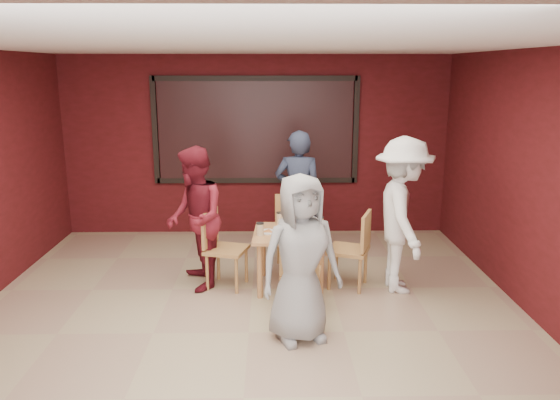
{
  "coord_description": "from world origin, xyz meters",
  "views": [
    {
      "loc": [
        0.22,
        -5.02,
        2.59
      ],
      "look_at": [
        0.34,
        1.19,
        1.08
      ],
      "focal_mm": 35.0,
      "sensor_mm": 36.0,
      "label": 1
    }
  ],
  "objects_px": {
    "chair_right": "(355,245)",
    "diner_right": "(403,215)",
    "chair_back": "(294,227)",
    "diner_left": "(195,219)",
    "diner_front": "(301,259)",
    "diner_back": "(298,195)",
    "chair_front": "(300,270)",
    "dining_table": "(291,238)",
    "chair_left": "(220,244)"
  },
  "relations": [
    {
      "from": "chair_left",
      "to": "chair_right",
      "type": "relative_size",
      "value": 1.0
    },
    {
      "from": "chair_right",
      "to": "chair_back",
      "type": "bearing_deg",
      "value": 132.93
    },
    {
      "from": "chair_right",
      "to": "chair_front",
      "type": "bearing_deg",
      "value": -135.18
    },
    {
      "from": "chair_back",
      "to": "diner_front",
      "type": "xyz_separation_m",
      "value": [
        -0.02,
        -2.02,
        0.28
      ]
    },
    {
      "from": "chair_back",
      "to": "diner_left",
      "type": "relative_size",
      "value": 0.56
    },
    {
      "from": "dining_table",
      "to": "chair_right",
      "type": "relative_size",
      "value": 0.97
    },
    {
      "from": "chair_right",
      "to": "diner_right",
      "type": "xyz_separation_m",
      "value": [
        0.54,
        -0.06,
        0.39
      ]
    },
    {
      "from": "chair_back",
      "to": "chair_left",
      "type": "height_order",
      "value": "chair_back"
    },
    {
      "from": "chair_front",
      "to": "chair_right",
      "type": "xyz_separation_m",
      "value": [
        0.69,
        0.69,
        0.04
      ]
    },
    {
      "from": "chair_back",
      "to": "diner_front",
      "type": "relative_size",
      "value": 0.58
    },
    {
      "from": "diner_back",
      "to": "diner_left",
      "type": "height_order",
      "value": "diner_back"
    },
    {
      "from": "chair_left",
      "to": "diner_left",
      "type": "height_order",
      "value": "diner_left"
    },
    {
      "from": "diner_front",
      "to": "diner_right",
      "type": "distance_m",
      "value": 1.74
    },
    {
      "from": "chair_front",
      "to": "chair_back",
      "type": "relative_size",
      "value": 0.9
    },
    {
      "from": "chair_back",
      "to": "diner_back",
      "type": "relative_size",
      "value": 0.54
    },
    {
      "from": "diner_front",
      "to": "diner_right",
      "type": "height_order",
      "value": "diner_right"
    },
    {
      "from": "chair_back",
      "to": "chair_right",
      "type": "bearing_deg",
      "value": -47.07
    },
    {
      "from": "diner_front",
      "to": "diner_back",
      "type": "xyz_separation_m",
      "value": [
        0.1,
        2.41,
        0.07
      ]
    },
    {
      "from": "dining_table",
      "to": "chair_back",
      "type": "distance_m",
      "value": 0.73
    },
    {
      "from": "chair_back",
      "to": "diner_right",
      "type": "bearing_deg",
      "value": -33.45
    },
    {
      "from": "chair_front",
      "to": "diner_left",
      "type": "bearing_deg",
      "value": 148.27
    },
    {
      "from": "dining_table",
      "to": "diner_right",
      "type": "xyz_separation_m",
      "value": [
        1.31,
        -0.1,
        0.31
      ]
    },
    {
      "from": "chair_back",
      "to": "diner_left",
      "type": "distance_m",
      "value": 1.42
    },
    {
      "from": "chair_back",
      "to": "diner_back",
      "type": "bearing_deg",
      "value": 78.18
    },
    {
      "from": "diner_left",
      "to": "diner_right",
      "type": "bearing_deg",
      "value": 72.28
    },
    {
      "from": "dining_table",
      "to": "chair_back",
      "type": "height_order",
      "value": "chair_back"
    },
    {
      "from": "chair_right",
      "to": "diner_back",
      "type": "xyz_separation_m",
      "value": [
        -0.62,
        1.14,
        0.36
      ]
    },
    {
      "from": "diner_back",
      "to": "diner_left",
      "type": "relative_size",
      "value": 1.04
    },
    {
      "from": "diner_front",
      "to": "diner_left",
      "type": "bearing_deg",
      "value": 112.02
    },
    {
      "from": "diner_front",
      "to": "dining_table",
      "type": "bearing_deg",
      "value": 72.38
    },
    {
      "from": "chair_right",
      "to": "diner_back",
      "type": "distance_m",
      "value": 1.35
    },
    {
      "from": "chair_left",
      "to": "diner_front",
      "type": "distance_m",
      "value": 1.64
    },
    {
      "from": "dining_table",
      "to": "chair_front",
      "type": "relative_size",
      "value": 1.05
    },
    {
      "from": "chair_front",
      "to": "diner_back",
      "type": "bearing_deg",
      "value": 87.83
    },
    {
      "from": "chair_front",
      "to": "diner_right",
      "type": "bearing_deg",
      "value": 27.0
    },
    {
      "from": "diner_front",
      "to": "diner_back",
      "type": "bearing_deg",
      "value": 67.95
    },
    {
      "from": "chair_left",
      "to": "diner_right",
      "type": "xyz_separation_m",
      "value": [
        2.15,
        -0.15,
        0.39
      ]
    },
    {
      "from": "chair_right",
      "to": "diner_left",
      "type": "bearing_deg",
      "value": 178.12
    },
    {
      "from": "chair_back",
      "to": "diner_back",
      "type": "distance_m",
      "value": 0.52
    },
    {
      "from": "diner_back",
      "to": "diner_right",
      "type": "xyz_separation_m",
      "value": [
        1.16,
        -1.2,
        0.03
      ]
    },
    {
      "from": "chair_front",
      "to": "diner_back",
      "type": "xyz_separation_m",
      "value": [
        0.07,
        1.83,
        0.4
      ]
    },
    {
      "from": "diner_back",
      "to": "chair_left",
      "type": "bearing_deg",
      "value": 54.45
    },
    {
      "from": "diner_back",
      "to": "dining_table",
      "type": "bearing_deg",
      "value": 90.02
    },
    {
      "from": "diner_right",
      "to": "diner_left",
      "type": "bearing_deg",
      "value": 87.63
    },
    {
      "from": "chair_front",
      "to": "chair_back",
      "type": "distance_m",
      "value": 1.44
    },
    {
      "from": "dining_table",
      "to": "chair_right",
      "type": "xyz_separation_m",
      "value": [
        0.77,
        -0.04,
        -0.08
      ]
    },
    {
      "from": "chair_right",
      "to": "diner_left",
      "type": "height_order",
      "value": "diner_left"
    },
    {
      "from": "diner_front",
      "to": "chair_left",
      "type": "bearing_deg",
      "value": 103.82
    },
    {
      "from": "chair_back",
      "to": "chair_left",
      "type": "xyz_separation_m",
      "value": [
        -0.91,
        -0.67,
        -0.01
      ]
    },
    {
      "from": "diner_right",
      "to": "diner_front",
      "type": "bearing_deg",
      "value": 134.26
    }
  ]
}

